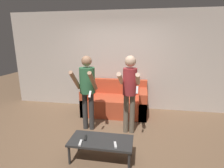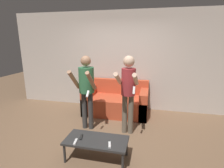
{
  "view_description": "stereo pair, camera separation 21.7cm",
  "coord_description": "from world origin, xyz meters",
  "px_view_note": "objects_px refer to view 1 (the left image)",
  "views": [
    {
      "loc": [
        0.64,
        -3.07,
        1.92
      ],
      "look_at": [
        -0.03,
        0.82,
        0.93
      ],
      "focal_mm": 28.0,
      "sensor_mm": 36.0,
      "label": 1
    },
    {
      "loc": [
        0.85,
        -3.03,
        1.92
      ],
      "look_at": [
        -0.03,
        0.82,
        0.93
      ],
      "focal_mm": 28.0,
      "sensor_mm": 36.0,
      "label": 2
    }
  ],
  "objects_px": {
    "coffee_table": "(101,142)",
    "remote_far": "(86,138)",
    "couch": "(115,102)",
    "person_standing_right": "(130,87)",
    "remote_near": "(80,143)",
    "remote_mid": "(115,145)",
    "person_standing_left": "(87,85)"
  },
  "relations": [
    {
      "from": "person_standing_right",
      "to": "remote_far",
      "type": "height_order",
      "value": "person_standing_right"
    },
    {
      "from": "person_standing_left",
      "to": "person_standing_right",
      "type": "distance_m",
      "value": 0.89
    },
    {
      "from": "coffee_table",
      "to": "remote_near",
      "type": "bearing_deg",
      "value": -152.06
    },
    {
      "from": "couch",
      "to": "person_standing_left",
      "type": "height_order",
      "value": "person_standing_left"
    },
    {
      "from": "person_standing_right",
      "to": "remote_near",
      "type": "distance_m",
      "value": 1.44
    },
    {
      "from": "couch",
      "to": "person_standing_right",
      "type": "bearing_deg",
      "value": -66.21
    },
    {
      "from": "couch",
      "to": "remote_far",
      "type": "xyz_separation_m",
      "value": [
        -0.19,
        -1.95,
        0.07
      ]
    },
    {
      "from": "coffee_table",
      "to": "remote_near",
      "type": "height_order",
      "value": "remote_near"
    },
    {
      "from": "person_standing_left",
      "to": "remote_mid",
      "type": "relative_size",
      "value": 10.47
    },
    {
      "from": "remote_mid",
      "to": "remote_far",
      "type": "distance_m",
      "value": 0.52
    },
    {
      "from": "coffee_table",
      "to": "remote_far",
      "type": "relative_size",
      "value": 6.62
    },
    {
      "from": "remote_far",
      "to": "coffee_table",
      "type": "bearing_deg",
      "value": 0.41
    },
    {
      "from": "person_standing_right",
      "to": "remote_far",
      "type": "distance_m",
      "value": 1.31
    },
    {
      "from": "coffee_table",
      "to": "remote_near",
      "type": "distance_m",
      "value": 0.33
    },
    {
      "from": "person_standing_left",
      "to": "coffee_table",
      "type": "height_order",
      "value": "person_standing_left"
    },
    {
      "from": "person_standing_right",
      "to": "person_standing_left",
      "type": "bearing_deg",
      "value": 179.67
    },
    {
      "from": "coffee_table",
      "to": "remote_far",
      "type": "bearing_deg",
      "value": -179.59
    },
    {
      "from": "remote_far",
      "to": "remote_near",
      "type": "bearing_deg",
      "value": -101.76
    },
    {
      "from": "person_standing_left",
      "to": "remote_near",
      "type": "relative_size",
      "value": 10.51
    },
    {
      "from": "person_standing_left",
      "to": "couch",
      "type": "bearing_deg",
      "value": 66.13
    },
    {
      "from": "coffee_table",
      "to": "remote_mid",
      "type": "height_order",
      "value": "remote_mid"
    },
    {
      "from": "remote_mid",
      "to": "remote_far",
      "type": "bearing_deg",
      "value": 167.37
    },
    {
      "from": "remote_far",
      "to": "person_standing_right",
      "type": "bearing_deg",
      "value": 55.92
    },
    {
      "from": "couch",
      "to": "remote_mid",
      "type": "distance_m",
      "value": 2.09
    },
    {
      "from": "person_standing_right",
      "to": "remote_near",
      "type": "bearing_deg",
      "value": -121.43
    },
    {
      "from": "remote_near",
      "to": "person_standing_left",
      "type": "bearing_deg",
      "value": 101.2
    },
    {
      "from": "remote_near",
      "to": "remote_mid",
      "type": "bearing_deg",
      "value": 4.07
    },
    {
      "from": "person_standing_right",
      "to": "remote_mid",
      "type": "xyz_separation_m",
      "value": [
        -0.13,
        -1.06,
        -0.64
      ]
    },
    {
      "from": "couch",
      "to": "coffee_table",
      "type": "relative_size",
      "value": 1.63
    },
    {
      "from": "person_standing_left",
      "to": "coffee_table",
      "type": "bearing_deg",
      "value": -61.68
    },
    {
      "from": "couch",
      "to": "coffee_table",
      "type": "xyz_separation_m",
      "value": [
        0.07,
        -1.95,
        0.02
      ]
    },
    {
      "from": "coffee_table",
      "to": "remote_near",
      "type": "xyz_separation_m",
      "value": [
        -0.29,
        -0.16,
        0.05
      ]
    }
  ]
}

